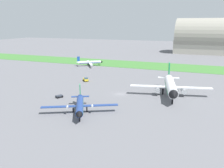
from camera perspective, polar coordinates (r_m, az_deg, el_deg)
The scene contains 8 objects.
ground_plane at distance 93.43m, azimuth 1.90°, elevation -2.39°, with size 600.00×600.00×0.00m, color slate.
grass_taxiway_strip at distance 157.98m, azimuth 10.52°, elevation 4.17°, with size 360.00×28.00×0.08m, color #3D7533.
airplane_midfield_jet at distance 93.19m, azimuth 13.58°, elevation -0.39°, with size 29.67×29.30×10.61m.
airplane_foreground_turboprop at distance 74.11m, azimuth -7.56°, elevation -4.86°, with size 21.08×18.35×6.94m.
airplane_taxiing_turboprop at distance 156.61m, azimuth -5.24°, elevation 5.09°, with size 15.59×17.74×6.17m.
baggage_cart_near_gate at distance 90.96m, azimuth -12.27°, elevation -2.79°, with size 2.63×2.91×0.90m.
pushback_tug_midfield at distance 114.60m, azimuth -6.17°, elevation 1.09°, with size 3.72×3.90×1.95m.
hangar_distant at distance 237.74m, azimuth 21.27°, elevation 9.76°, with size 54.25×32.35×32.35m.
Camera 1 is at (30.72, -84.22, 26.32)m, focal length 39.02 mm.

